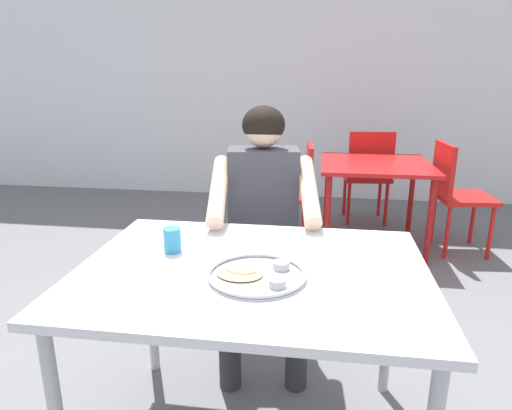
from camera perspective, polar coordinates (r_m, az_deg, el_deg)
name	(u,v)px	position (r m, az deg, el deg)	size (l,w,h in m)	color
back_wall	(312,41)	(5.13, 7.05, 19.89)	(12.00, 0.12, 3.40)	white
table_foreground	(252,286)	(1.59, -0.47, -10.20)	(1.20, 0.89, 0.74)	silver
thali_tray	(257,274)	(1.49, 0.06, -8.76)	(0.33, 0.33, 0.03)	#B7BABF
drinking_cup	(172,239)	(1.70, -10.56, -4.29)	(0.06, 0.06, 0.09)	#338CBF
chair_foreground	(264,241)	(2.45, 1.03, -4.56)	(0.46, 0.48, 0.87)	silver
diner_foreground	(263,212)	(2.16, 0.93, -0.95)	(0.54, 0.59, 1.24)	#313131
table_background_red	(375,173)	(3.70, 14.87, 3.95)	(0.85, 0.85, 0.70)	red
chair_red_left	(295,188)	(3.68, 4.95, 2.22)	(0.45, 0.45, 0.84)	red
chair_red_right	(455,189)	(3.84, 23.89, 1.82)	(0.44, 0.45, 0.87)	red
chair_red_far	(368,171)	(4.31, 14.02, 4.23)	(0.45, 0.43, 0.88)	red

